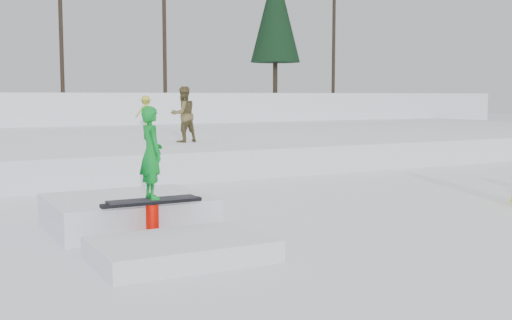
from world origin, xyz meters
name	(u,v)px	position (x,y,z in m)	size (l,w,h in m)	color
ground	(289,244)	(0.00, 0.00, 0.00)	(120.00, 120.00, 0.00)	white
snow_berm	(11,114)	(0.00, 30.00, 1.20)	(60.00, 14.00, 2.40)	white
snow_midrise	(65,146)	(0.00, 16.00, 0.40)	(50.00, 18.00, 0.80)	white
treeline	(125,5)	(6.18, 28.28, 7.45)	(40.24, 4.22, 10.50)	black
walker_olive	(183,114)	(2.55, 10.59, 1.68)	(0.85, 0.66, 1.75)	brown
walker_ygreen	(146,112)	(4.09, 18.75, 1.53)	(0.94, 0.54, 1.46)	gold
jib_rail_feature	(141,217)	(-1.80, 1.70, 0.30)	(2.60, 4.40, 2.11)	white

